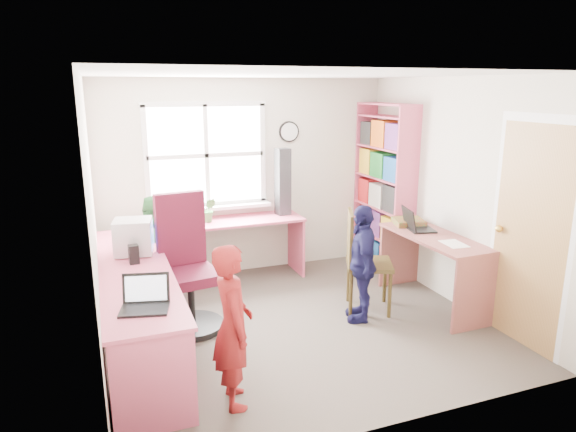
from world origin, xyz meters
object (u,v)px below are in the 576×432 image
object	(u,v)px
person_navy	(362,263)
person_green	(159,251)
l_desk	(165,313)
bookshelf	(384,192)
crt_monitor	(134,237)
laptop_right	(415,225)
person_red	(233,326)
cd_tower	(283,182)
swivel_chair	(187,271)
right_desk	(437,255)
laptop_left	(145,300)
potted_plant	(209,210)
wooden_chair	(362,257)

from	to	relation	value
person_navy	person_green	bearing A→B (deg)	-99.56
l_desk	bookshelf	distance (m)	3.35
l_desk	crt_monitor	distance (m)	0.91
laptop_right	person_red	world-z (taller)	person_red
cd_tower	person_red	xyz separation A→B (m)	(-1.30, -2.52, -0.54)
swivel_chair	crt_monitor	bearing A→B (deg)	155.76
swivel_chair	person_green	xyz separation A→B (m)	(-0.19, 0.64, 0.04)
l_desk	right_desk	distance (m)	2.89
swivel_chair	person_red	world-z (taller)	swivel_chair
person_navy	laptop_left	bearing A→B (deg)	-50.90
swivel_chair	cd_tower	distance (m)	1.89
l_desk	person_red	xyz separation A→B (m)	(0.39, -0.76, 0.16)
right_desk	person_red	world-z (taller)	person_red
laptop_left	person_navy	bearing A→B (deg)	31.24
potted_plant	person_navy	bearing A→B (deg)	-51.85
person_red	right_desk	bearing A→B (deg)	-64.39
crt_monitor	person_red	size ratio (longest dim) A/B	0.32
l_desk	laptop_left	size ratio (longest dim) A/B	7.56
potted_plant	person_red	bearing A→B (deg)	-98.44
bookshelf	person_red	size ratio (longest dim) A/B	1.70
right_desk	laptop_right	size ratio (longest dim) A/B	3.27
wooden_chair	person_green	world-z (taller)	person_green
crt_monitor	right_desk	bearing A→B (deg)	-0.45
l_desk	person_red	world-z (taller)	person_red
swivel_chair	crt_monitor	size ratio (longest dim) A/B	3.35
wooden_chair	potted_plant	world-z (taller)	wooden_chair
right_desk	laptop_left	world-z (taller)	laptop_left
laptop_right	wooden_chair	bearing A→B (deg)	112.40
crt_monitor	person_navy	world-z (taller)	person_navy
swivel_chair	laptop_right	size ratio (longest dim) A/B	3.17
swivel_chair	laptop_right	world-z (taller)	swivel_chair
potted_plant	person_red	size ratio (longest dim) A/B	0.23
l_desk	laptop_left	xyz separation A→B (m)	(-0.18, -0.52, 0.35)
l_desk	potted_plant	world-z (taller)	potted_plant
laptop_right	cd_tower	bearing A→B (deg)	54.24
laptop_left	laptop_right	world-z (taller)	laptop_right
right_desk	wooden_chair	distance (m)	0.83
potted_plant	swivel_chair	bearing A→B (deg)	-113.15
l_desk	swivel_chair	size ratio (longest dim) A/B	2.25
swivel_chair	person_navy	size ratio (longest dim) A/B	1.10
cd_tower	person_navy	size ratio (longest dim) A/B	0.69
crt_monitor	person_navy	xyz separation A→B (m)	(2.12, -0.59, -0.33)
crt_monitor	cd_tower	xyz separation A→B (m)	(1.86, 0.99, 0.24)
crt_monitor	person_red	distance (m)	1.65
laptop_left	person_red	xyz separation A→B (m)	(0.58, -0.24, -0.19)
wooden_chair	crt_monitor	xyz separation A→B (m)	(-2.23, 0.38, 0.35)
l_desk	bookshelf	world-z (taller)	bookshelf
laptop_right	person_green	bearing A→B (deg)	87.27
swivel_chair	potted_plant	bearing A→B (deg)	58.71
swivel_chair	person_red	distance (m)	1.40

